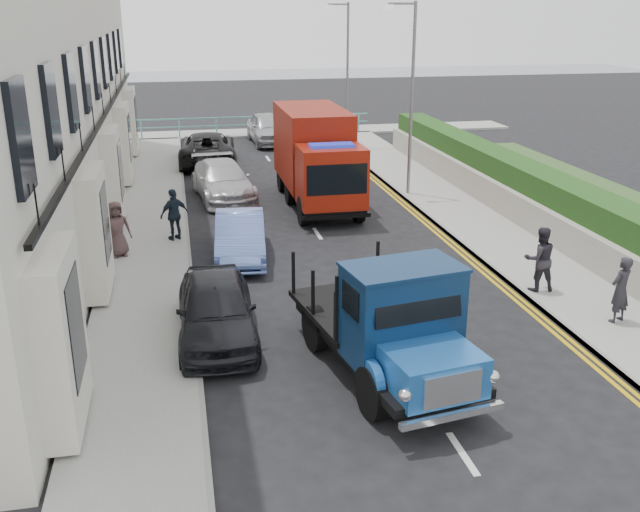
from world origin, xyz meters
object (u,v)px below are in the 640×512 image
Objects in this scene: bedford_lorry at (397,332)px; red_lorry at (316,155)px; lamp_far at (345,67)px; parked_car_front at (216,309)px; pedestrian_east_near at (620,290)px; lamp_mid at (409,89)px.

bedford_lorry is 0.84× the size of red_lorry.
parked_car_front is (-7.78, -20.96, -3.30)m from lamp_far.
red_lorry is at bearing -91.52° from pedestrian_east_near.
lamp_mid is 4.17m from red_lorry.
red_lorry is at bearing 69.27° from parked_car_front.
parked_car_front is at bearing -112.04° from red_lorry.
pedestrian_east_near is at bearing -84.96° from lamp_mid.
parked_car_front is at bearing -30.27° from pedestrian_east_near.
lamp_mid is 1.09× the size of red_lorry.
lamp_mid is at bearing 6.86° from red_lorry.
parked_car_front is at bearing -125.35° from lamp_mid.
red_lorry is (1.08, 13.24, 0.67)m from bedford_lorry.
lamp_far is at bearing 70.93° from parked_car_front.
lamp_far reaches higher than red_lorry.
bedford_lorry is 5.88m from pedestrian_east_near.
pedestrian_east_near is (4.58, -11.68, -0.91)m from red_lorry.
red_lorry is (-3.51, -0.42, -2.21)m from lamp_mid.
red_lorry reaches higher than parked_car_front.
lamp_far is (0.00, 10.00, 0.00)m from lamp_mid.
pedestrian_east_near is (5.67, 1.56, -0.24)m from bedford_lorry.
red_lorry is 4.20× the size of pedestrian_east_near.
lamp_mid reaches higher than red_lorry.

